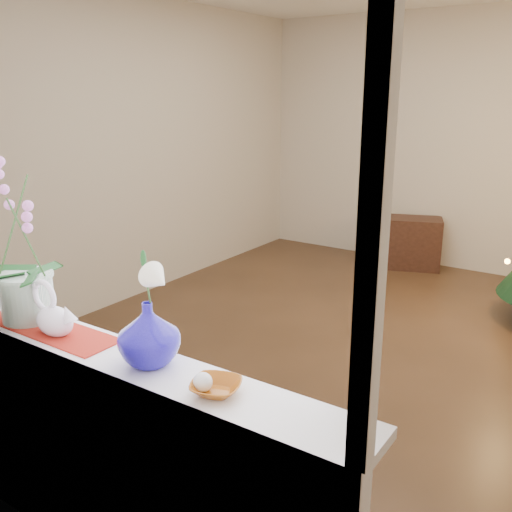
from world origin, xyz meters
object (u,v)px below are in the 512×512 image
at_px(orchid_pot, 21,243).
at_px(paperweight, 203,382).
at_px(swan, 54,310).
at_px(amber_dish, 216,388).
at_px(side_table, 405,242).
at_px(blue_vase, 148,329).

xyz_separation_m(orchid_pot, paperweight, (1.02, -0.05, -0.32)).
xyz_separation_m(swan, amber_dish, (0.84, -0.00, -0.09)).
bearing_deg(amber_dish, swan, 179.89).
height_order(swan, side_table, swan).
bearing_deg(swan, amber_dish, 5.95).
xyz_separation_m(paperweight, amber_dish, (0.04, 0.02, -0.02)).
distance_m(paperweight, side_table, 4.76).
bearing_deg(blue_vase, side_table, 98.02).
relative_size(orchid_pot, amber_dish, 4.90).
bearing_deg(orchid_pot, blue_vase, -0.20).
xyz_separation_m(orchid_pot, swan, (0.22, -0.03, -0.24)).
height_order(orchid_pot, paperweight, orchid_pot).
bearing_deg(paperweight, swan, 178.77).
relative_size(swan, blue_vase, 0.92).
bearing_deg(swan, side_table, 97.79).
relative_size(orchid_pot, blue_vase, 2.55).
distance_m(orchid_pot, side_table, 4.67).
height_order(swan, blue_vase, blue_vase).
distance_m(paperweight, amber_dish, 0.05).
height_order(paperweight, amber_dish, paperweight).
distance_m(swan, paperweight, 0.80).
bearing_deg(orchid_pot, swan, -8.30).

